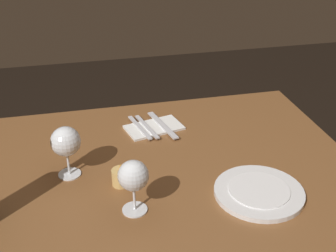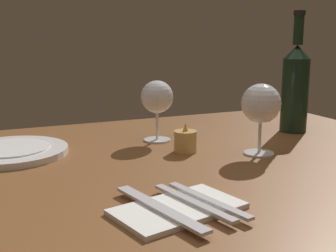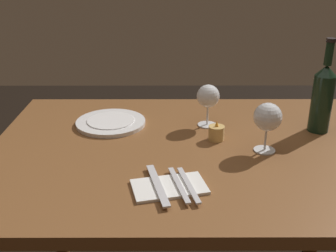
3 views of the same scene
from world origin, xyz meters
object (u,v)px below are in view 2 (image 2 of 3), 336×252
at_px(wine_glass_left, 157,98).
at_px(wine_glass_right, 261,105).
at_px(folded_napkin, 178,209).
at_px(votive_candle, 185,142).
at_px(dinner_plate, 11,151).
at_px(fork_inner, 193,202).
at_px(wine_bottle, 295,86).
at_px(table_knife, 159,208).
at_px(fork_outer, 208,200).

height_order(wine_glass_left, wine_glass_right, wine_glass_right).
bearing_deg(wine_glass_left, folded_napkin, 72.08).
height_order(votive_candle, dinner_plate, votive_candle).
distance_m(dinner_plate, fork_inner, 0.49).
relative_size(wine_glass_left, wine_bottle, 0.47).
distance_m(wine_bottle, table_knife, 0.67).
relative_size(wine_glass_right, folded_napkin, 0.74).
bearing_deg(table_knife, wine_bottle, -145.36).
height_order(votive_candle, fork_inner, votive_candle).
bearing_deg(table_knife, votive_candle, -121.72).
xyz_separation_m(wine_glass_left, fork_inner, (0.11, 0.42, -0.10)).
bearing_deg(wine_bottle, wine_glass_left, -7.06).
xyz_separation_m(wine_bottle, folded_napkin, (0.51, 0.37, -0.12)).
relative_size(wine_glass_left, fork_inner, 0.83).
distance_m(wine_glass_right, wine_bottle, 0.27).
xyz_separation_m(wine_bottle, dinner_plate, (0.72, -0.06, -0.12)).
height_order(wine_glass_right, votive_candle, wine_glass_right).
relative_size(wine_glass_left, dinner_plate, 0.61).
relative_size(votive_candle, table_knife, 0.32).
bearing_deg(wine_bottle, fork_inner, 37.57).
bearing_deg(folded_napkin, votive_candle, -117.37).
relative_size(folded_napkin, fork_inner, 1.18).
bearing_deg(votive_candle, wine_glass_left, -81.30).
distance_m(fork_inner, table_knife, 0.06).
xyz_separation_m(dinner_plate, fork_outer, (-0.26, 0.43, 0.00)).
bearing_deg(table_knife, fork_outer, -180.00).
relative_size(votive_candle, fork_inner, 0.38).
height_order(fork_inner, fork_outer, same).
height_order(wine_glass_right, table_knife, wine_glass_right).
bearing_deg(table_knife, dinner_plate, -67.80).
xyz_separation_m(wine_glass_right, fork_outer, (0.24, 0.22, -0.10)).
distance_m(wine_glass_left, table_knife, 0.46).
height_order(wine_bottle, fork_inner, wine_bottle).
bearing_deg(wine_glass_right, fork_outer, 41.68).
relative_size(wine_bottle, votive_candle, 4.72).
height_order(wine_bottle, votive_candle, wine_bottle).
bearing_deg(wine_glass_left, votive_candle, 98.70).
height_order(wine_glass_left, fork_inner, wine_glass_left).
distance_m(wine_glass_right, votive_candle, 0.18).
bearing_deg(fork_inner, dinner_plate, -61.80).
distance_m(wine_glass_right, dinner_plate, 0.55).
bearing_deg(fork_outer, fork_inner, 0.00).
bearing_deg(wine_bottle, folded_napkin, 36.19).
distance_m(wine_glass_left, fork_inner, 0.45).
bearing_deg(wine_glass_right, table_knife, 33.87).
xyz_separation_m(wine_glass_left, folded_napkin, (0.14, 0.42, -0.10)).
bearing_deg(fork_inner, wine_glass_left, -104.78).
height_order(folded_napkin, table_knife, table_knife).
xyz_separation_m(fork_outer, table_knife, (0.08, 0.00, 0.00)).
bearing_deg(folded_napkin, wine_bottle, -143.81).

